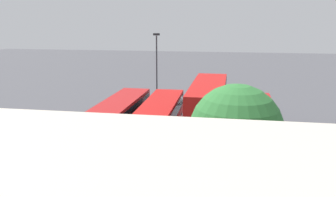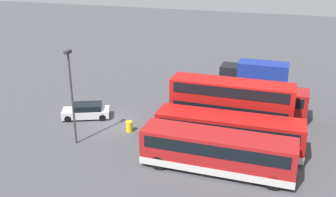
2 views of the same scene
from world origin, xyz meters
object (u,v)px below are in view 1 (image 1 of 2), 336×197
car_hatchback_silver (201,96)px  bus_single_deck_fourth (119,116)px  bus_single_deck_third (159,119)px  lamp_post_tall (157,63)px  waste_bin_yellow (183,107)px  bus_double_decker_second (208,110)px  bus_single_deck_near_end (257,125)px

car_hatchback_silver → bus_single_deck_fourth: bearing=68.0°
bus_single_deck_third → lamp_post_tall: lamp_post_tall is taller
bus_single_deck_fourth → lamp_post_tall: (-0.64, -11.95, 3.02)m
lamp_post_tall → waste_bin_yellow: 6.34m
bus_double_decker_second → lamp_post_tall: 13.60m
bus_single_deck_third → waste_bin_yellow: bearing=-94.4°
car_hatchback_silver → waste_bin_yellow: bearing=74.0°
waste_bin_yellow → bus_single_deck_near_end: bearing=127.4°
waste_bin_yellow → bus_single_deck_third: bearing=85.6°
bus_single_deck_third → waste_bin_yellow: size_ratio=12.27×
bus_double_decker_second → bus_single_deck_third: bus_double_decker_second is taller
bus_double_decker_second → lamp_post_tall: bearing=-60.8°
bus_single_deck_third → car_hatchback_silver: 14.11m
bus_single_deck_fourth → lamp_post_tall: bearing=-93.1°
waste_bin_yellow → car_hatchback_silver: bearing=-106.0°
bus_double_decker_second → waste_bin_yellow: bearing=-69.5°
bus_single_deck_near_end → car_hatchback_silver: bearing=-68.8°
waste_bin_yellow → lamp_post_tall: bearing=-44.3°
bus_single_deck_third → car_hatchback_silver: bearing=-98.7°
bus_single_deck_near_end → car_hatchback_silver: 15.14m
car_hatchback_silver → waste_bin_yellow: (1.45, 5.04, -0.23)m
bus_double_decker_second → lamp_post_tall: size_ratio=1.34×
bus_double_decker_second → car_hatchback_silver: bearing=-82.8°
bus_single_deck_near_end → bus_double_decker_second: size_ratio=1.11×
bus_single_deck_near_end → lamp_post_tall: bearing=-50.2°
bus_single_deck_third → lamp_post_tall: (2.74, -12.20, 3.02)m
bus_single_deck_third → lamp_post_tall: 12.87m
bus_single_deck_near_end → lamp_post_tall: lamp_post_tall is taller
bus_single_deck_fourth → lamp_post_tall: size_ratio=1.40×
bus_double_decker_second → bus_single_deck_near_end: bearing=170.0°
bus_double_decker_second → car_hatchback_silver: (1.69, -13.42, -1.75)m
car_hatchback_silver → lamp_post_tall: 6.49m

